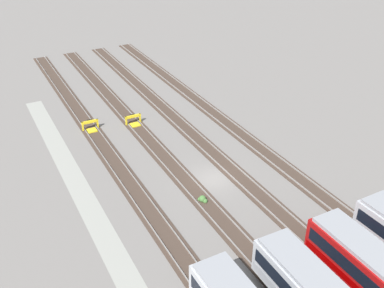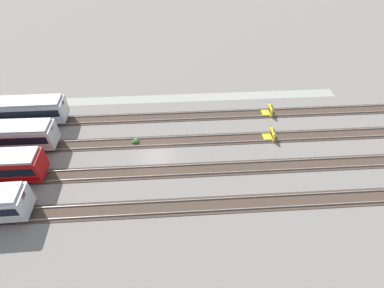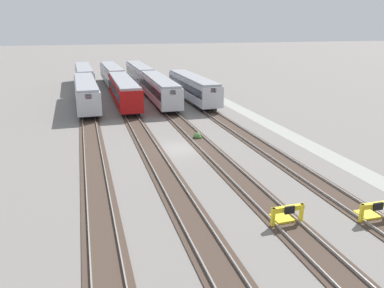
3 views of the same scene
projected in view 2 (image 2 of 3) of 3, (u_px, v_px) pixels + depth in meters
The scene contains 9 objects.
ground_plane at pixel (157, 156), 36.54m from camera, with size 400.00×400.00×0.00m, color gray.
service_walkway at pixel (158, 99), 45.26m from camera, with size 54.00×2.00×0.01m, color #9E9E93.
rail_track_nearest at pixel (158, 117), 41.96m from camera, with size 90.00×2.23×0.21m.
rail_track_near_inner at pixel (157, 142), 38.32m from camera, with size 90.00×2.24×0.21m.
rail_track_middle at pixel (156, 171), 34.69m from camera, with size 90.00×2.24×0.21m.
rail_track_far_inner at pixel (155, 208), 31.06m from camera, with size 90.00×2.23×0.21m.
bumper_stop_nearest_track at pixel (268, 110), 42.34m from camera, with size 1.35×2.00×1.22m.
bumper_stop_near_inner_track at pixel (270, 134), 38.65m from camera, with size 1.35×2.00×1.22m.
weed_clump at pixel (136, 141), 38.14m from camera, with size 0.92×0.70×0.64m.
Camera 2 is at (-2.76, 25.61, 26.32)m, focal length 28.00 mm.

